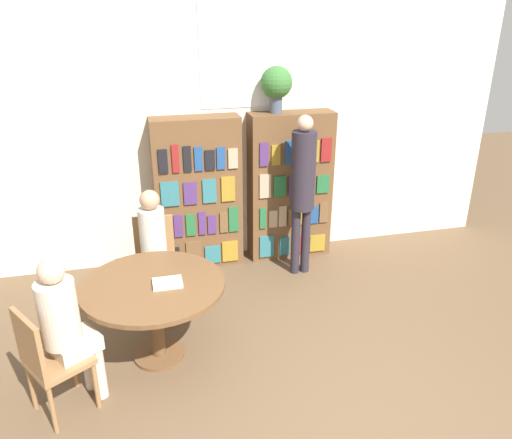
{
  "coord_description": "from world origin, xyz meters",
  "views": [
    {
      "loc": [
        -1.18,
        -2.29,
        2.84
      ],
      "look_at": [
        -0.18,
        1.76,
        1.05
      ],
      "focal_mm": 35.0,
      "sensor_mm": 36.0,
      "label": 1
    }
  ],
  "objects_px": {
    "bookshelf_left": "(198,194)",
    "bookshelf_right": "(290,186)",
    "chair_left_side": "(155,256)",
    "librarian_standing": "(303,182)",
    "seated_reader_right": "(66,323)",
    "chair_near_camera": "(47,358)",
    "seated_reader_left": "(153,245)",
    "reading_table": "(154,296)",
    "flower_vase": "(276,84)"
  },
  "relations": [
    {
      "from": "seated_reader_left",
      "to": "bookshelf_left",
      "type": "bearing_deg",
      "value": -118.23
    },
    {
      "from": "seated_reader_right",
      "to": "bookshelf_right",
      "type": "bearing_deg",
      "value": 98.96
    },
    {
      "from": "chair_left_side",
      "to": "reading_table",
      "type": "bearing_deg",
      "value": 90.0
    },
    {
      "from": "chair_near_camera",
      "to": "seated_reader_right",
      "type": "distance_m",
      "value": 0.28
    },
    {
      "from": "seated_reader_left",
      "to": "seated_reader_right",
      "type": "relative_size",
      "value": 1.0
    },
    {
      "from": "chair_near_camera",
      "to": "seated_reader_left",
      "type": "relative_size",
      "value": 0.72
    },
    {
      "from": "seated_reader_left",
      "to": "librarian_standing",
      "type": "height_order",
      "value": "librarian_standing"
    },
    {
      "from": "bookshelf_right",
      "to": "chair_left_side",
      "type": "relative_size",
      "value": 1.93
    },
    {
      "from": "bookshelf_right",
      "to": "librarian_standing",
      "type": "distance_m",
      "value": 0.55
    },
    {
      "from": "bookshelf_left",
      "to": "librarian_standing",
      "type": "height_order",
      "value": "librarian_standing"
    },
    {
      "from": "bookshelf_left",
      "to": "librarian_standing",
      "type": "bearing_deg",
      "value": -24.94
    },
    {
      "from": "bookshelf_right",
      "to": "seated_reader_right",
      "type": "height_order",
      "value": "bookshelf_right"
    },
    {
      "from": "bookshelf_left",
      "to": "seated_reader_left",
      "type": "xyz_separation_m",
      "value": [
        -0.56,
        -0.91,
        -0.15
      ]
    },
    {
      "from": "chair_near_camera",
      "to": "seated_reader_right",
      "type": "bearing_deg",
      "value": 90.0
    },
    {
      "from": "seated_reader_left",
      "to": "seated_reader_right",
      "type": "xyz_separation_m",
      "value": [
        -0.69,
        -1.16,
        0.01
      ]
    },
    {
      "from": "bookshelf_left",
      "to": "bookshelf_right",
      "type": "distance_m",
      "value": 1.09
    },
    {
      "from": "bookshelf_left",
      "to": "chair_left_side",
      "type": "distance_m",
      "value": 0.98
    },
    {
      "from": "bookshelf_left",
      "to": "reading_table",
      "type": "relative_size",
      "value": 1.46
    },
    {
      "from": "flower_vase",
      "to": "seated_reader_left",
      "type": "relative_size",
      "value": 0.4
    },
    {
      "from": "flower_vase",
      "to": "seated_reader_right",
      "type": "distance_m",
      "value": 3.27
    },
    {
      "from": "bookshelf_left",
      "to": "seated_reader_left",
      "type": "relative_size",
      "value": 1.38
    },
    {
      "from": "chair_left_side",
      "to": "flower_vase",
      "type": "bearing_deg",
      "value": -149.85
    },
    {
      "from": "bookshelf_right",
      "to": "flower_vase",
      "type": "height_order",
      "value": "flower_vase"
    },
    {
      "from": "bookshelf_left",
      "to": "bookshelf_right",
      "type": "relative_size",
      "value": 1.0
    },
    {
      "from": "bookshelf_left",
      "to": "chair_left_side",
      "type": "height_order",
      "value": "bookshelf_left"
    },
    {
      "from": "seated_reader_right",
      "to": "bookshelf_left",
      "type": "bearing_deg",
      "value": 116.42
    },
    {
      "from": "chair_left_side",
      "to": "librarian_standing",
      "type": "distance_m",
      "value": 1.75
    },
    {
      "from": "librarian_standing",
      "to": "seated_reader_right",
      "type": "bearing_deg",
      "value": -146.02
    },
    {
      "from": "chair_near_camera",
      "to": "seated_reader_right",
      "type": "height_order",
      "value": "seated_reader_right"
    },
    {
      "from": "reading_table",
      "to": "seated_reader_right",
      "type": "xyz_separation_m",
      "value": [
        -0.64,
        -0.41,
        0.12
      ]
    },
    {
      "from": "bookshelf_left",
      "to": "seated_reader_right",
      "type": "relative_size",
      "value": 1.38
    },
    {
      "from": "bookshelf_right",
      "to": "reading_table",
      "type": "xyz_separation_m",
      "value": [
        -1.7,
        -1.66,
        -0.26
      ]
    },
    {
      "from": "chair_near_camera",
      "to": "chair_left_side",
      "type": "xyz_separation_m",
      "value": [
        0.85,
        1.44,
        0.0
      ]
    },
    {
      "from": "bookshelf_right",
      "to": "seated_reader_right",
      "type": "relative_size",
      "value": 1.38
    },
    {
      "from": "chair_left_side",
      "to": "librarian_standing",
      "type": "relative_size",
      "value": 0.5
    },
    {
      "from": "flower_vase",
      "to": "chair_left_side",
      "type": "distance_m",
      "value": 2.25
    },
    {
      "from": "seated_reader_right",
      "to": "seated_reader_left",
      "type": "bearing_deg",
      "value": 116.93
    },
    {
      "from": "reading_table",
      "to": "chair_left_side",
      "type": "bearing_deg",
      "value": 86.47
    },
    {
      "from": "seated_reader_right",
      "to": "librarian_standing",
      "type": "distance_m",
      "value": 2.83
    },
    {
      "from": "reading_table",
      "to": "bookshelf_right",
      "type": "bearing_deg",
      "value": 44.27
    },
    {
      "from": "chair_left_side",
      "to": "seated_reader_left",
      "type": "xyz_separation_m",
      "value": [
        -0.01,
        -0.18,
        0.21
      ]
    },
    {
      "from": "bookshelf_right",
      "to": "seated_reader_right",
      "type": "distance_m",
      "value": 3.13
    },
    {
      "from": "chair_left_side",
      "to": "seated_reader_right",
      "type": "relative_size",
      "value": 0.72
    },
    {
      "from": "bookshelf_left",
      "to": "seated_reader_right",
      "type": "bearing_deg",
      "value": -121.11
    },
    {
      "from": "chair_near_camera",
      "to": "seated_reader_left",
      "type": "xyz_separation_m",
      "value": [
        0.84,
        1.25,
        0.21
      ]
    },
    {
      "from": "reading_table",
      "to": "chair_near_camera",
      "type": "height_order",
      "value": "chair_near_camera"
    },
    {
      "from": "bookshelf_right",
      "to": "chair_left_side",
      "type": "xyz_separation_m",
      "value": [
        -1.65,
        -0.73,
        -0.36
      ]
    },
    {
      "from": "bookshelf_right",
      "to": "chair_left_side",
      "type": "distance_m",
      "value": 1.84
    },
    {
      "from": "seated_reader_right",
      "to": "librarian_standing",
      "type": "xyz_separation_m",
      "value": [
        2.32,
        1.57,
        0.37
      ]
    },
    {
      "from": "chair_near_camera",
      "to": "bookshelf_left",
      "type": "bearing_deg",
      "value": 114.65
    }
  ]
}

